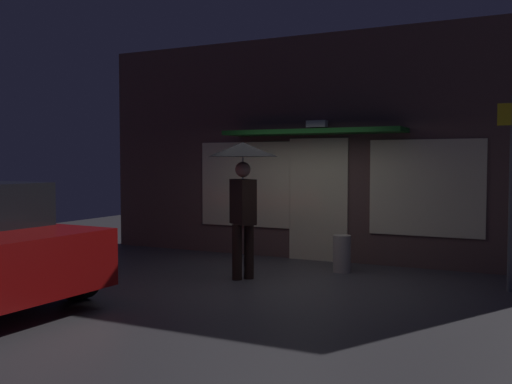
{
  "coord_description": "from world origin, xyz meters",
  "views": [
    {
      "loc": [
        3.6,
        -7.64,
        1.79
      ],
      "look_at": [
        -0.22,
        0.1,
        1.33
      ],
      "focal_mm": 40.78,
      "sensor_mm": 36.0,
      "label": 1
    }
  ],
  "objects": [
    {
      "name": "sidewalk_bollard",
      "position": [
        0.73,
        1.32,
        0.3
      ],
      "size": [
        0.29,
        0.29,
        0.6
      ],
      "primitive_type": "cylinder",
      "color": "#B2A899",
      "rests_on": "ground"
    },
    {
      "name": "person_with_umbrella",
      "position": [
        -0.44,
        0.1,
        1.62
      ],
      "size": [
        1.04,
        1.04,
        2.07
      ],
      "rotation": [
        0.0,
        0.0,
        2.5
      ],
      "color": "black",
      "rests_on": "ground"
    },
    {
      "name": "street_sign_post",
      "position": [
        3.23,
        0.99,
        1.51
      ],
      "size": [
        0.4,
        0.07,
        2.68
      ],
      "color": "#595B60",
      "rests_on": "ground"
    },
    {
      "name": "ground_plane",
      "position": [
        0.0,
        0.0,
        0.0
      ],
      "size": [
        18.0,
        18.0,
        0.0
      ],
      "primitive_type": "plane",
      "color": "#423F44"
    },
    {
      "name": "building_facade",
      "position": [
        0.0,
        2.34,
        2.01
      ],
      "size": [
        8.98,
        1.0,
        4.06
      ],
      "color": "brown",
      "rests_on": "ground"
    }
  ]
}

